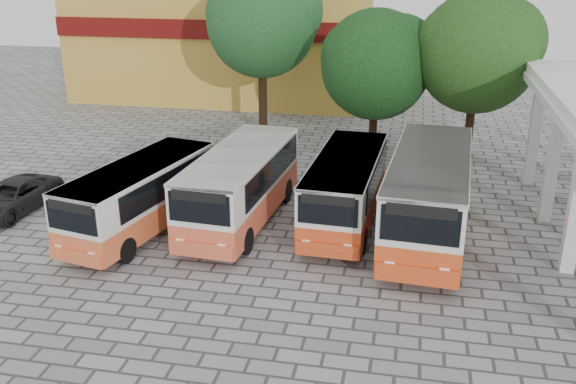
% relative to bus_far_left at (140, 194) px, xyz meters
% --- Properties ---
extents(ground, '(90.00, 90.00, 0.00)m').
position_rel_bus_far_left_xyz_m(ground, '(7.24, -2.00, -1.53)').
color(ground, slate).
rests_on(ground, ground).
extents(shophouse_block, '(20.40, 10.40, 8.30)m').
position_rel_bus_far_left_xyz_m(shophouse_block, '(-3.76, 23.99, 2.64)').
color(shophouse_block, '#BA9031').
rests_on(shophouse_block, ground).
extents(bus_far_left, '(3.68, 7.66, 2.63)m').
position_rel_bus_far_left_xyz_m(bus_far_left, '(0.00, 0.00, 0.00)').
color(bus_far_left, '#D65A2B').
rests_on(bus_far_left, ground).
extents(bus_centre_left, '(3.02, 8.13, 2.87)m').
position_rel_bus_far_left_xyz_m(bus_centre_left, '(3.44, 1.56, 0.14)').
color(bus_centre_left, '#D75332').
rests_on(bus_centre_left, ground).
extents(bus_centre_right, '(2.64, 7.59, 2.70)m').
position_rel_bus_far_left_xyz_m(bus_centre_right, '(7.41, 2.23, 0.04)').
color(bus_centre_right, '#C73E15').
rests_on(bus_centre_right, ground).
extents(bus_far_right, '(3.30, 8.96, 3.17)m').
position_rel_bus_far_left_xyz_m(bus_far_right, '(10.49, 1.48, 0.31)').
color(bus_far_right, '#D14213').
rests_on(bus_far_right, ground).
extents(tree_left, '(6.38, 6.08, 9.26)m').
position_rel_bus_far_left_xyz_m(tree_left, '(1.30, 14.50, 4.89)').
color(tree_left, black).
rests_on(tree_left, ground).
extents(tree_middle, '(5.75, 5.47, 7.40)m').
position_rel_bus_far_left_xyz_m(tree_middle, '(7.83, 11.38, 3.31)').
color(tree_middle, black).
rests_on(tree_middle, ground).
extents(tree_right, '(6.00, 5.71, 8.29)m').
position_rel_bus_far_left_xyz_m(tree_right, '(12.55, 11.00, 4.09)').
color(tree_right, '#311E0D').
rests_on(tree_right, ground).
extents(parked_car, '(2.56, 4.74, 1.26)m').
position_rel_bus_far_left_xyz_m(parked_car, '(-5.97, 0.80, -0.89)').
color(parked_car, black).
rests_on(parked_car, ground).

